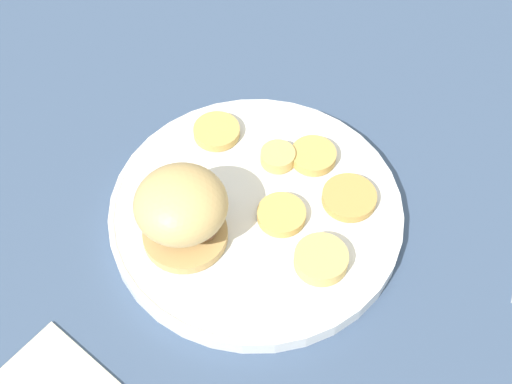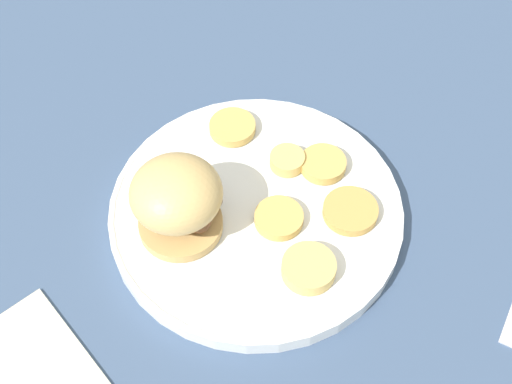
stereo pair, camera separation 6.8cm
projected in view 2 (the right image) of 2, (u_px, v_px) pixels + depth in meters
ground_plane at (256, 218)px, 0.72m from camera, size 4.00×4.00×0.00m
dinner_plate at (256, 212)px, 0.71m from camera, size 0.29×0.29×0.02m
sandwich at (179, 199)px, 0.66m from camera, size 0.09×0.09×0.08m
potato_round_0 at (281, 215)px, 0.69m from camera, size 0.05×0.05×0.01m
potato_round_1 at (287, 160)px, 0.73m from camera, size 0.04×0.04×0.01m
potato_round_2 at (309, 268)px, 0.66m from camera, size 0.05×0.05×0.01m
potato_round_3 at (232, 127)px, 0.76m from camera, size 0.05×0.05×0.01m
potato_round_4 at (323, 164)px, 0.73m from camera, size 0.05×0.05×0.01m
potato_round_5 at (350, 211)px, 0.70m from camera, size 0.05×0.05×0.01m
napkin at (35, 376)px, 0.62m from camera, size 0.16×0.12×0.01m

